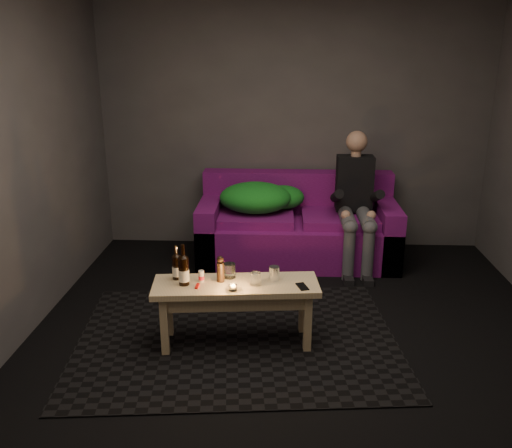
{
  "coord_description": "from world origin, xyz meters",
  "views": [
    {
      "loc": [
        -0.12,
        -3.39,
        2.07
      ],
      "look_at": [
        -0.33,
        1.08,
        0.6
      ],
      "focal_mm": 38.0,
      "sensor_mm": 36.0,
      "label": 1
    }
  ],
  "objects": [
    {
      "name": "tumbler_front",
      "position": [
        -0.29,
        0.08,
        0.52
      ],
      "size": [
        0.1,
        0.1,
        0.09
      ],
      "primitive_type": "cylinder",
      "rotation": [
        0.0,
        0.0,
        0.42
      ],
      "color": "white",
      "rests_on": "coffee_table"
    },
    {
      "name": "floor",
      "position": [
        0.0,
        0.0,
        0.0
      ],
      "size": [
        4.5,
        4.5,
        0.0
      ],
      "primitive_type": "plane",
      "color": "black",
      "rests_on": "ground"
    },
    {
      "name": "beer_bottle_b",
      "position": [
        -0.79,
        0.06,
        0.59
      ],
      "size": [
        0.08,
        0.08,
        0.3
      ],
      "color": "black",
      "rests_on": "coffee_table"
    },
    {
      "name": "red_lighter",
      "position": [
        -0.69,
        0.02,
        0.48
      ],
      "size": [
        0.02,
        0.08,
        0.01
      ],
      "primitive_type": "cube",
      "rotation": [
        0.0,
        0.0,
        -0.05
      ],
      "color": "red",
      "rests_on": "coffee_table"
    },
    {
      "name": "sofa",
      "position": [
        0.05,
        1.82,
        0.3
      ],
      "size": [
        1.95,
        0.88,
        0.84
      ],
      "color": "#650D5E",
      "rests_on": "floor"
    },
    {
      "name": "person",
      "position": [
        0.6,
        1.66,
        0.68
      ],
      "size": [
        0.35,
        0.81,
        1.3
      ],
      "color": "black",
      "rests_on": "sofa"
    },
    {
      "name": "coffee_table",
      "position": [
        -0.43,
        0.1,
        0.39
      ],
      "size": [
        1.2,
        0.48,
        0.48
      ],
      "rotation": [
        0.0,
        0.0,
        0.09
      ],
      "color": "tan",
      "rests_on": "rug"
    },
    {
      "name": "pepper_mill",
      "position": [
        -0.54,
        0.12,
        0.55
      ],
      "size": [
        0.06,
        0.06,
        0.14
      ],
      "primitive_type": "cylinder",
      "rotation": [
        0.0,
        0.0,
        0.15
      ],
      "color": "black",
      "rests_on": "coffee_table"
    },
    {
      "name": "tealight",
      "position": [
        -0.44,
        -0.02,
        0.5
      ],
      "size": [
        0.06,
        0.06,
        0.04
      ],
      "color": "white",
      "rests_on": "coffee_table"
    },
    {
      "name": "green_blanket",
      "position": [
        -0.33,
        1.81,
        0.63
      ],
      "size": [
        0.86,
        0.59,
        0.29
      ],
      "color": "#157821",
      "rests_on": "sofa"
    },
    {
      "name": "steel_cup",
      "position": [
        -0.16,
        0.17,
        0.53
      ],
      "size": [
        0.1,
        0.1,
        0.1
      ],
      "primitive_type": "cylinder",
      "rotation": [
        0.0,
        0.0,
        0.39
      ],
      "color": "silver",
      "rests_on": "coffee_table"
    },
    {
      "name": "smartphone",
      "position": [
        0.04,
        0.06,
        0.48
      ],
      "size": [
        0.1,
        0.14,
        0.01
      ],
      "primitive_type": "cube",
      "rotation": [
        0.0,
        0.0,
        0.32
      ],
      "color": "black",
      "rests_on": "coffee_table"
    },
    {
      "name": "room",
      "position": [
        0.0,
        0.47,
        1.64
      ],
      "size": [
        4.5,
        4.5,
        4.5
      ],
      "color": "silver",
      "rests_on": "ground"
    },
    {
      "name": "tumbler_back",
      "position": [
        -0.48,
        0.2,
        0.53
      ],
      "size": [
        0.1,
        0.1,
        0.1
      ],
      "primitive_type": "cylinder",
      "rotation": [
        0.0,
        0.0,
        0.18
      ],
      "color": "white",
      "rests_on": "coffee_table"
    },
    {
      "name": "beer_bottle_a",
      "position": [
        -0.86,
        0.15,
        0.57
      ],
      "size": [
        0.06,
        0.06,
        0.26
      ],
      "color": "black",
      "rests_on": "coffee_table"
    },
    {
      "name": "rug",
      "position": [
        -0.43,
        0.15,
        0.01
      ],
      "size": [
        2.49,
        1.91,
        0.01
      ],
      "primitive_type": "cube",
      "rotation": [
        0.0,
        0.0,
        0.09
      ],
      "color": "black",
      "rests_on": "floor"
    },
    {
      "name": "salt_shaker",
      "position": [
        -0.68,
        0.12,
        0.52
      ],
      "size": [
        0.05,
        0.05,
        0.08
      ],
      "primitive_type": "cylinder",
      "rotation": [
        0.0,
        0.0,
        0.37
      ],
      "color": "silver",
      "rests_on": "coffee_table"
    }
  ]
}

